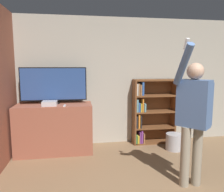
{
  "coord_description": "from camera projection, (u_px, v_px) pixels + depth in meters",
  "views": [
    {
      "loc": [
        -1.0,
        -1.46,
        1.68
      ],
      "look_at": [
        -0.45,
        1.98,
        1.2
      ],
      "focal_mm": 35.0,
      "sensor_mm": 36.0,
      "label": 1
    }
  ],
  "objects": [
    {
      "name": "bookshelf",
      "position": [
        150.0,
        112.0,
        4.76
      ],
      "size": [
        0.93,
        0.28,
        1.41
      ],
      "color": "brown",
      "rests_on": "ground_plane"
    },
    {
      "name": "waste_bin",
      "position": [
        174.0,
        142.0,
        4.41
      ],
      "size": [
        0.33,
        0.33,
        0.33
      ],
      "color": "#B7B7BC",
      "rests_on": "ground_plane"
    },
    {
      "name": "remote_loose",
      "position": [
        65.0,
        106.0,
        4.02
      ],
      "size": [
        0.05,
        0.14,
        0.02
      ],
      "color": "white",
      "rests_on": "tv_ledge"
    },
    {
      "name": "tv_ledge",
      "position": [
        55.0,
        128.0,
        4.27
      ],
      "size": [
        1.44,
        0.64,
        0.95
      ],
      "color": "#93513D",
      "rests_on": "ground_plane"
    },
    {
      "name": "television",
      "position": [
        54.0,
        85.0,
        4.26
      ],
      "size": [
        1.27,
        0.22,
        0.71
      ],
      "color": "black",
      "rests_on": "tv_ledge"
    },
    {
      "name": "game_console",
      "position": [
        50.0,
        103.0,
        4.07
      ],
      "size": [
        0.27,
        0.24,
        0.09
      ],
      "color": "silver",
      "rests_on": "tv_ledge"
    },
    {
      "name": "person",
      "position": [
        193.0,
        113.0,
        2.97
      ],
      "size": [
        0.56,
        0.56,
        2.02
      ],
      "rotation": [
        0.0,
        0.0,
        -0.88
      ],
      "color": "gray",
      "rests_on": "ground_plane"
    },
    {
      "name": "wall_back",
      "position": [
        124.0,
        82.0,
        4.76
      ],
      "size": [
        6.44,
        0.06,
        2.7
      ],
      "color": "#B2AD9E",
      "rests_on": "ground_plane"
    }
  ]
}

